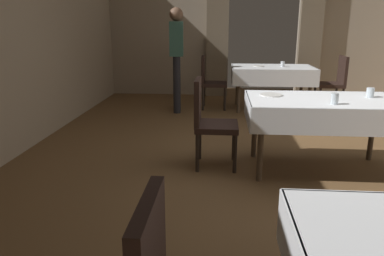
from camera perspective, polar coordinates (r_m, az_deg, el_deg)
ground at (r=4.09m, az=15.89°, el=-6.06°), size 10.08×10.08×0.00m
wall_back at (r=7.94m, az=10.88°, el=15.83°), size 6.40×0.27×3.00m
dining_table_mid at (r=3.95m, az=19.42°, el=2.97°), size 1.52×0.92×0.75m
dining_table_far at (r=6.68m, az=12.17°, el=8.34°), size 1.40×0.92×0.75m
chair_mid_left at (r=3.88m, az=2.61°, el=1.42°), size 0.44×0.44×0.93m
chair_far_right at (r=6.99m, az=20.94°, el=6.82°), size 0.44×0.44×0.93m
chair_far_left at (r=6.64m, az=2.72°, el=7.41°), size 0.44×0.44×0.93m
glass_mid_a at (r=3.69m, az=20.95°, el=4.19°), size 0.07×0.07×0.10m
plate_mid_b at (r=3.98m, az=12.00°, el=4.98°), size 0.23×0.23×0.01m
glass_mid_c at (r=4.18m, az=25.56°, el=4.91°), size 0.08×0.08×0.10m
plate_far_a at (r=6.65m, az=10.16°, el=9.29°), size 0.18×0.18×0.01m
glass_far_b at (r=6.67m, az=13.67°, el=9.47°), size 0.07×0.07×0.09m
person_diner_standing_aside at (r=6.31m, az=-2.37°, el=11.63°), size 0.25×0.38×1.72m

